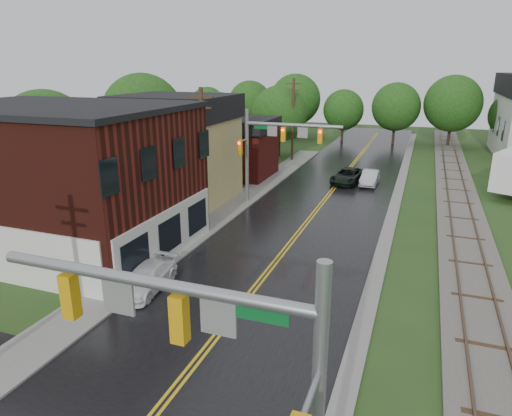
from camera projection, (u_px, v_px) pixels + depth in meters
The scene contains 18 objects.
main_road at pixel (325, 199), 36.76m from camera, with size 10.00×90.00×0.02m, color black.
curb_right at pixel (399, 190), 39.45m from camera, with size 0.80×70.00×0.12m, color gray.
sidewalk_left at pixel (230, 209), 34.33m from camera, with size 2.40×50.00×0.12m, color gray.
brick_building at pixel (60, 178), 26.21m from camera, with size 14.30×10.30×8.30m.
yellow_house at pixel (178, 160), 35.85m from camera, with size 8.00×7.00×6.40m, color tan.
darkred_building at pixel (235, 153), 43.87m from camera, with size 7.00×6.00×4.40m, color #3F0F0C.
railroad at pixel (457, 194), 37.90m from camera, with size 3.20×80.00×0.30m.
traffic_signal_near at pixel (214, 349), 9.07m from camera, with size 7.34×0.30×7.20m.
traffic_signal_far at pixel (274, 141), 33.72m from camera, with size 7.34×0.43×7.20m.
utility_pole_b at pixel (203, 153), 30.43m from camera, with size 1.80×0.28×9.00m.
utility_pole_c at pixel (293, 118), 50.11m from camera, with size 1.80×0.28×9.00m.
tree_left_a at pixel (47, 137), 34.52m from camera, with size 6.80×6.80×8.67m.
tree_left_b at pixel (144, 117), 42.63m from camera, with size 7.60×7.60×9.69m.
tree_left_c at pixel (219, 122), 48.83m from camera, with size 6.00×6.00×7.65m.
tree_left_e at pixel (280, 115), 52.46m from camera, with size 6.40×6.40×8.16m.
suv_dark at pixel (348, 176), 41.47m from camera, with size 2.24×4.85×1.35m, color black.
sedan_silver at pixel (370, 178), 40.93m from camera, with size 1.38×3.95×1.30m, color #BCBBC1.
pickup_white at pixel (147, 278), 21.82m from camera, with size 1.66×4.09×1.19m, color white.
Camera 1 is at (6.95, -5.03, 10.37)m, focal length 32.00 mm.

